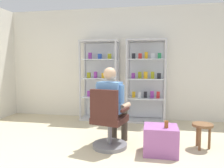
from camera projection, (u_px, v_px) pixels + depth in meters
back_wall at (124, 64)px, 5.44m from camera, size 6.00×0.10×2.70m
display_cabinet_left at (100, 80)px, 5.34m from camera, size 0.90×0.45×1.90m
display_cabinet_right at (146, 80)px, 5.14m from camera, size 0.90×0.45×1.90m
office_chair at (108, 124)px, 3.48m from camera, size 0.61×0.58×0.96m
seated_shopkeeper at (113, 103)px, 3.60m from camera, size 0.55×0.62×1.29m
storage_crate at (161, 140)px, 3.30m from camera, size 0.50×0.44×0.42m
tea_glass at (166, 124)px, 3.19m from camera, size 0.06×0.06×0.10m
wooden_stool at (202, 129)px, 3.48m from camera, size 0.32×0.32×0.40m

